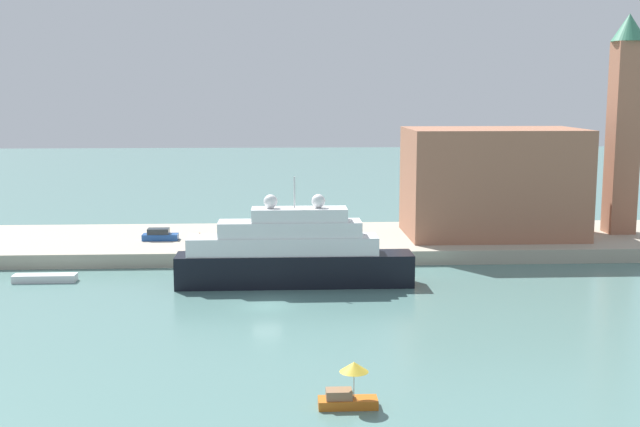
# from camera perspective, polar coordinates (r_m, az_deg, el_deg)

# --- Properties ---
(ground) EXTENTS (400.00, 400.00, 0.00)m
(ground) POSITION_cam_1_polar(r_m,az_deg,el_deg) (72.85, -3.76, -6.52)
(ground) COLOR slate
(quay_dock) EXTENTS (110.00, 19.91, 1.58)m
(quay_dock) POSITION_cam_1_polar(r_m,az_deg,el_deg) (97.97, -3.55, -2.08)
(quay_dock) COLOR #ADA38E
(quay_dock) RESTS_ON ground
(large_yacht) EXTENTS (23.25, 3.88, 10.79)m
(large_yacht) POSITION_cam_1_polar(r_m,az_deg,el_deg) (79.44, -2.01, -2.88)
(large_yacht) COLOR black
(large_yacht) RESTS_ON ground
(small_motorboat) EXTENTS (3.62, 1.77, 2.88)m
(small_motorboat) POSITION_cam_1_polar(r_m,az_deg,el_deg) (50.14, 2.03, -12.26)
(small_motorboat) COLOR #C66019
(small_motorboat) RESTS_ON ground
(work_barge) EXTENTS (6.24, 1.61, 0.76)m
(work_barge) POSITION_cam_1_polar(r_m,az_deg,el_deg) (86.03, -18.85, -4.34)
(work_barge) COLOR silver
(work_barge) RESTS_ON ground
(harbor_building) EXTENTS (20.72, 12.38, 12.98)m
(harbor_building) POSITION_cam_1_polar(r_m,az_deg,el_deg) (99.79, 12.08, 2.17)
(harbor_building) COLOR #9E664C
(harbor_building) RESTS_ON quay_dock
(bell_tower) EXTENTS (4.15, 4.15, 26.58)m
(bell_tower) POSITION_cam_1_polar(r_m,az_deg,el_deg) (105.53, 20.68, 6.35)
(bell_tower) COLOR #9E664C
(bell_tower) RESTS_ON quay_dock
(parked_car) EXTENTS (4.15, 1.74, 1.39)m
(parked_car) POSITION_cam_1_polar(r_m,az_deg,el_deg) (97.08, -11.24, -1.50)
(parked_car) COLOR #1E4C99
(parked_car) RESTS_ON quay_dock
(person_figure) EXTENTS (0.36, 0.36, 1.62)m
(person_figure) POSITION_cam_1_polar(r_m,az_deg,el_deg) (92.26, -8.49, -1.86)
(person_figure) COLOR maroon
(person_figure) RESTS_ON quay_dock
(mooring_bollard) EXTENTS (0.40, 0.40, 0.68)m
(mooring_bollard) POSITION_cam_1_polar(r_m,az_deg,el_deg) (89.70, -0.41, -2.34)
(mooring_bollard) COLOR black
(mooring_bollard) RESTS_ON quay_dock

